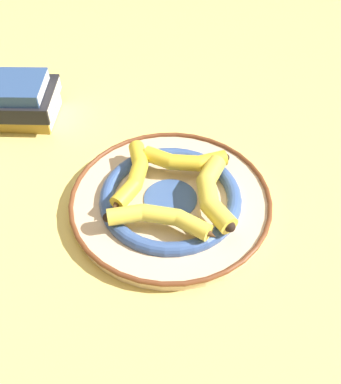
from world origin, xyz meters
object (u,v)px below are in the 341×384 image
at_px(banana_a, 212,191).
at_px(banana_c, 134,176).
at_px(decorative_bowl, 171,200).
at_px(banana_b, 161,218).
at_px(banana_d, 183,160).
at_px(book_stack, 11,100).

height_order(banana_a, banana_c, banana_a).
bearing_deg(banana_c, decorative_bowl, -102.62).
bearing_deg(banana_c, banana_a, -96.50).
distance_m(banana_b, banana_c, 0.12).
distance_m(banana_d, book_stack, 0.45).
bearing_deg(book_stack, banana_a, -31.82).
bearing_deg(banana_b, decorative_bowl, -90.69).
relative_size(decorative_bowl, book_stack, 1.64).
xyz_separation_m(decorative_bowl, banana_b, (-0.00, 0.08, 0.04)).
bearing_deg(decorative_bowl, banana_a, -174.86).
distance_m(banana_a, book_stack, 0.54).
xyz_separation_m(banana_c, book_stack, (0.36, -0.16, -0.01)).
height_order(banana_a, banana_b, banana_a).
distance_m(decorative_bowl, book_stack, 0.47).
xyz_separation_m(banana_b, banana_d, (-0.00, -0.16, 0.00)).
distance_m(decorative_bowl, banana_d, 0.09).
distance_m(decorative_bowl, banana_a, 0.09).
relative_size(decorative_bowl, banana_b, 1.90).
bearing_deg(banana_c, banana_d, -56.07).
distance_m(banana_c, book_stack, 0.39).
xyz_separation_m(decorative_bowl, book_stack, (0.43, -0.17, 0.03)).
xyz_separation_m(banana_a, banana_d, (0.07, -0.07, -0.00)).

